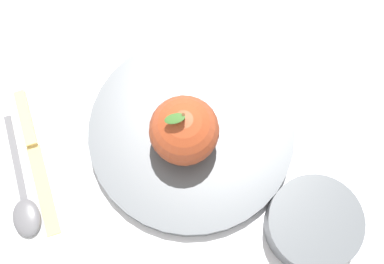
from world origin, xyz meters
TOP-DOWN VIEW (x-y plane):
  - ground_plane at (0.00, 0.00)m, footprint 2.40×2.40m
  - dinner_plate at (-0.05, 0.00)m, footprint 0.26×0.26m
  - apple at (-0.03, 0.01)m, footprint 0.08×0.08m
  - side_bowl at (-0.14, 0.16)m, footprint 0.11×0.11m
  - knife at (0.15, -0.05)m, footprint 0.02×0.20m
  - spoon at (0.18, 0.02)m, footprint 0.04×0.16m

SIDE VIEW (x-z plane):
  - ground_plane at x=0.00m, z-range 0.00..0.00m
  - knife at x=0.15m, z-range 0.00..0.01m
  - spoon at x=0.18m, z-range 0.00..0.01m
  - dinner_plate at x=-0.05m, z-range 0.00..0.02m
  - side_bowl at x=-0.14m, z-range 0.00..0.05m
  - apple at x=-0.03m, z-range 0.01..0.11m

